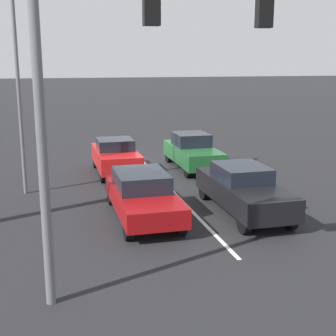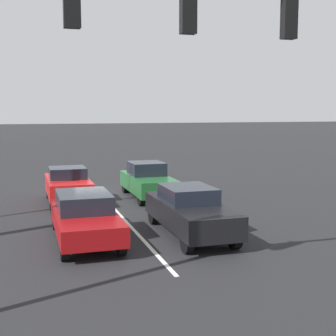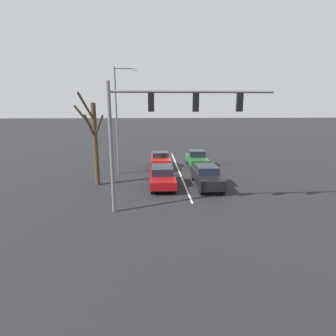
{
  "view_description": "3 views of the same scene",
  "coord_description": "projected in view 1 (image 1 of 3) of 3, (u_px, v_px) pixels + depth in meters",
  "views": [
    {
      "loc": [
        4.49,
        21.86,
        4.9
      ],
      "look_at": [
        1.05,
        8.55,
        1.74
      ],
      "focal_mm": 50.0,
      "sensor_mm": 36.0,
      "label": 1
    },
    {
      "loc": [
        3.41,
        22.03,
        4.0
      ],
      "look_at": [
        -1.15,
        7.24,
        2.08
      ],
      "focal_mm": 50.0,
      "sensor_mm": 36.0,
      "label": 2
    },
    {
      "loc": [
        2.39,
        26.78,
        5.79
      ],
      "look_at": [
        1.37,
        9.34,
        1.72
      ],
      "focal_mm": 28.0,
      "sensor_mm": 36.0,
      "label": 3
    }
  ],
  "objects": [
    {
      "name": "street_lamp_right_shoulder",
      "position": [
        22.0,
        54.0,
        16.61
      ],
      "size": [
        2.0,
        0.24,
        9.02
      ],
      "color": "slate",
      "rests_on": "ground_plane"
    },
    {
      "name": "car_red_midlane_second",
      "position": [
        116.0,
        156.0,
        20.64
      ],
      "size": [
        1.74,
        4.05,
        1.54
      ],
      "color": "red",
      "rests_on": "ground_plane"
    },
    {
      "name": "car_black_leftlane_front",
      "position": [
        243.0,
        189.0,
        15.31
      ],
      "size": [
        1.72,
        4.77,
        1.56
      ],
      "color": "black",
      "rests_on": "ground_plane"
    },
    {
      "name": "car_darkgreen_leftlane_second",
      "position": [
        193.0,
        152.0,
        21.67
      ],
      "size": [
        1.71,
        4.4,
        1.62
      ],
      "color": "#1E5928",
      "rests_on": "ground_plane"
    },
    {
      "name": "car_maroon_midlane_front",
      "position": [
        142.0,
        194.0,
        14.82
      ],
      "size": [
        1.79,
        4.62,
        1.46
      ],
      "color": "maroon",
      "rests_on": "ground_plane"
    },
    {
      "name": "traffic_signal_gantry",
      "position": [
        178.0,
        46.0,
        9.21
      ],
      "size": [
        8.74,
        0.37,
        7.11
      ],
      "color": "slate",
      "rests_on": "ground_plane"
    },
    {
      "name": "ground_plane",
      "position": [
        145.0,
        164.0,
        22.82
      ],
      "size": [
        240.0,
        240.0,
        0.0
      ],
      "primitive_type": "plane",
      "color": "black"
    },
    {
      "name": "lane_stripe_left_divider",
      "position": [
        159.0,
        177.0,
        20.12
      ],
      "size": [
        0.12,
        17.71,
        0.01
      ],
      "primitive_type": "cube",
      "color": "silver",
      "rests_on": "ground_plane"
    }
  ]
}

